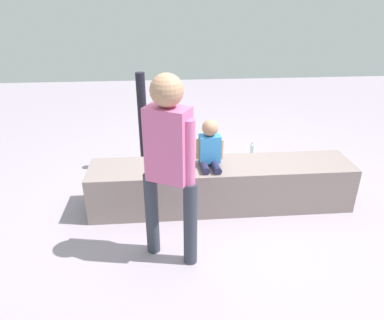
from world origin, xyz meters
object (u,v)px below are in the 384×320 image
(cake_box_white, at_px, (258,177))
(cake_plate, at_px, (183,164))
(gift_bag, at_px, (206,145))
(handbag_black_leather, at_px, (182,161))
(water_bottle_near_gift, at_px, (252,149))
(party_cup_red, at_px, (298,164))
(adult_standing, at_px, (169,157))
(handbag_brown_canvas, at_px, (206,174))
(child_seated, at_px, (210,146))

(cake_box_white, bearing_deg, cake_plate, -152.76)
(gift_bag, distance_m, handbag_black_leather, 0.55)
(cake_plate, bearing_deg, handbag_black_leather, 87.97)
(water_bottle_near_gift, relative_size, party_cup_red, 2.01)
(cake_plate, bearing_deg, gift_bag, 72.95)
(gift_bag, bearing_deg, cake_plate, -107.05)
(adult_standing, xyz_separation_m, party_cup_red, (1.70, 1.58, -0.91))
(water_bottle_near_gift, bearing_deg, cake_box_white, -98.26)
(water_bottle_near_gift, bearing_deg, handbag_brown_canvas, -136.30)
(child_seated, relative_size, adult_standing, 0.30)
(party_cup_red, distance_m, handbag_brown_canvas, 1.29)
(water_bottle_near_gift, height_order, handbag_brown_canvas, handbag_brown_canvas)
(cake_box_white, relative_size, handbag_brown_canvas, 0.81)
(party_cup_red, bearing_deg, cake_plate, -152.79)
(cake_box_white, bearing_deg, party_cup_red, 27.17)
(child_seated, bearing_deg, gift_bag, 84.60)
(adult_standing, relative_size, handbag_black_leather, 4.76)
(cake_plate, xyz_separation_m, gift_bag, (0.39, 1.27, -0.34))
(adult_standing, distance_m, cake_box_white, 1.89)
(adult_standing, relative_size, water_bottle_near_gift, 7.20)
(adult_standing, xyz_separation_m, handbag_black_leather, (0.18, 1.64, -0.84))
(cake_plate, distance_m, water_bottle_near_gift, 1.64)
(cake_plate, height_order, water_bottle_near_gift, cake_plate)
(child_seated, height_order, cake_plate, child_seated)
(cake_plate, xyz_separation_m, party_cup_red, (1.55, 0.80, -0.45))
(party_cup_red, relative_size, handbag_brown_canvas, 0.33)
(child_seated, relative_size, water_bottle_near_gift, 2.19)
(party_cup_red, bearing_deg, child_seated, -147.74)
(gift_bag, distance_m, handbag_brown_canvas, 0.78)
(gift_bag, height_order, handbag_brown_canvas, gift_bag)
(child_seated, relative_size, party_cup_red, 4.39)
(cake_plate, bearing_deg, cake_box_white, 27.24)
(cake_plate, height_order, party_cup_red, cake_plate)
(water_bottle_near_gift, xyz_separation_m, handbag_black_leather, (-1.01, -0.34, 0.02))
(gift_bag, distance_m, cake_box_white, 0.97)
(adult_standing, height_order, handbag_brown_canvas, adult_standing)
(cake_plate, distance_m, cake_box_white, 1.14)
(adult_standing, bearing_deg, party_cup_red, 42.81)
(party_cup_red, xyz_separation_m, handbag_black_leather, (-1.52, 0.06, 0.07))
(water_bottle_near_gift, distance_m, party_cup_red, 0.65)
(child_seated, bearing_deg, handbag_brown_canvas, 86.71)
(adult_standing, relative_size, gift_bag, 4.45)
(water_bottle_near_gift, bearing_deg, cake_plate, -130.84)
(gift_bag, distance_m, water_bottle_near_gift, 0.65)
(handbag_black_leather, xyz_separation_m, handbag_brown_canvas, (0.27, -0.36, -0.00))
(water_bottle_near_gift, height_order, handbag_black_leather, handbag_black_leather)
(cake_plate, bearing_deg, adult_standing, -101.02)
(cake_box_white, bearing_deg, handbag_black_leather, 157.31)
(handbag_brown_canvas, bearing_deg, cake_box_white, -1.15)
(handbag_brown_canvas, bearing_deg, handbag_black_leather, 126.22)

